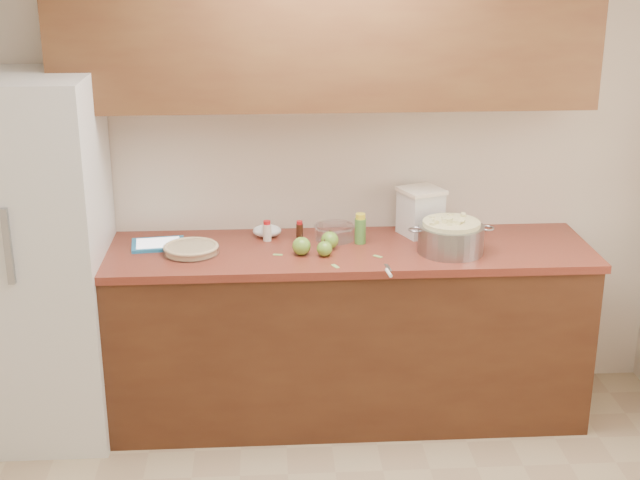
{
  "coord_description": "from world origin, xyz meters",
  "views": [
    {
      "loc": [
        -0.3,
        -2.7,
        2.4
      ],
      "look_at": [
        -0.04,
        1.43,
        0.98
      ],
      "focal_mm": 50.0,
      "sensor_mm": 36.0,
      "label": 1
    }
  ],
  "objects": [
    {
      "name": "paring_knife",
      "position": [
        0.26,
        1.11,
        0.93
      ],
      "size": [
        0.03,
        0.17,
        0.02
      ],
      "rotation": [
        0.0,
        0.0,
        0.1
      ],
      "color": "gray",
      "rests_on": "counter_run"
    },
    {
      "name": "upper_cabinets",
      "position": [
        0.0,
        1.63,
        1.95
      ],
      "size": [
        2.6,
        0.34,
        0.7
      ],
      "primitive_type": "cube",
      "color": "brown",
      "rests_on": "room_shell"
    },
    {
      "name": "colander",
      "position": [
        0.6,
        1.38,
        1.0
      ],
      "size": [
        0.43,
        0.32,
        0.16
      ],
      "rotation": [
        0.0,
        0.0,
        -0.36
      ],
      "color": "gray",
      "rests_on": "counter_run"
    },
    {
      "name": "counter_run",
      "position": [
        0.0,
        1.48,
        0.46
      ],
      "size": [
        2.64,
        0.68,
        0.92
      ],
      "color": "#492614",
      "rests_on": "ground"
    },
    {
      "name": "apple_left",
      "position": [
        -0.13,
        1.38,
        0.97
      ],
      "size": [
        0.09,
        0.09,
        0.1
      ],
      "color": "olive",
      "rests_on": "counter_run"
    },
    {
      "name": "apple_center",
      "position": [
        0.01,
        1.47,
        0.96
      ],
      "size": [
        0.09,
        0.09,
        0.1
      ],
      "color": "olive",
      "rests_on": "counter_run"
    },
    {
      "name": "mixing_bowl",
      "position": [
        0.04,
        1.61,
        0.96
      ],
      "size": [
        0.21,
        0.21,
        0.08
      ],
      "rotation": [
        0.0,
        0.0,
        -0.36
      ],
      "color": "silver",
      "rests_on": "counter_run"
    },
    {
      "name": "cinnamon_shaker",
      "position": [
        -0.3,
        1.61,
        0.97
      ],
      "size": [
        0.04,
        0.04,
        0.11
      ],
      "rotation": [
        0.0,
        0.0,
        -0.36
      ],
      "color": "beige",
      "rests_on": "counter_run"
    },
    {
      "name": "paper_towel",
      "position": [
        -0.3,
        1.67,
        0.95
      ],
      "size": [
        0.18,
        0.16,
        0.06
      ],
      "primitive_type": "ellipsoid",
      "rotation": [
        0.0,
        0.0,
        0.28
      ],
      "color": "white",
      "rests_on": "counter_run"
    },
    {
      "name": "pie",
      "position": [
        -0.67,
        1.44,
        0.94
      ],
      "size": [
        0.28,
        0.28,
        0.04
      ],
      "rotation": [
        0.0,
        0.0,
        0.12
      ],
      "color": "silver",
      "rests_on": "counter_run"
    },
    {
      "name": "tablet",
      "position": [
        -0.85,
        1.56,
        0.93
      ],
      "size": [
        0.28,
        0.23,
        0.02
      ],
      "rotation": [
        0.0,
        0.0,
        0.12
      ],
      "color": "teal",
      "rests_on": "counter_run"
    },
    {
      "name": "vanilla_bottle",
      "position": [
        -0.13,
        1.61,
        0.97
      ],
      "size": [
        0.04,
        0.04,
        0.1
      ],
      "rotation": [
        0.0,
        0.0,
        -0.31
      ],
      "color": "black",
      "rests_on": "counter_run"
    },
    {
      "name": "peel_c",
      "position": [
        0.23,
        1.33,
        0.92
      ],
      "size": [
        0.05,
        0.05,
        0.0
      ],
      "primitive_type": "cube",
      "rotation": [
        0.0,
        0.0,
        -0.76
      ],
      "color": "#90BB5B",
      "rests_on": "counter_run"
    },
    {
      "name": "lemon_bottle",
      "position": [
        0.17,
        1.54,
        0.99
      ],
      "size": [
        0.06,
        0.06,
        0.16
      ],
      "rotation": [
        0.0,
        0.0,
        -0.09
      ],
      "color": "#4C8C38",
      "rests_on": "counter_run"
    },
    {
      "name": "peel_b",
      "position": [
        -0.25,
        1.39,
        0.92
      ],
      "size": [
        0.05,
        0.03,
        0.0
      ],
      "primitive_type": "cube",
      "rotation": [
        0.0,
        0.0,
        -0.22
      ],
      "color": "#90BB5B",
      "rests_on": "counter_run"
    },
    {
      "name": "peel_a",
      "position": [
        0.02,
        1.21,
        0.92
      ],
      "size": [
        0.04,
        0.05,
        0.0
      ],
      "primitive_type": "cube",
      "rotation": [
        0.0,
        0.0,
        -1.13
      ],
      "color": "#90BB5B",
      "rests_on": "counter_run"
    },
    {
      "name": "room_shell",
      "position": [
        0.0,
        0.0,
        1.3
      ],
      "size": [
        3.6,
        3.6,
        3.6
      ],
      "color": "tan",
      "rests_on": "ground"
    },
    {
      "name": "fridge",
      "position": [
        -1.44,
        1.44,
        0.9
      ],
      "size": [
        0.7,
        0.7,
        1.8
      ],
      "primitive_type": "cube",
      "color": "silver",
      "rests_on": "ground"
    },
    {
      "name": "apple_front",
      "position": [
        -0.02,
        1.36,
        0.96
      ],
      "size": [
        0.08,
        0.08,
        0.09
      ],
      "color": "olive",
      "rests_on": "counter_run"
    },
    {
      "name": "flour_canister",
      "position": [
        0.5,
        1.66,
        1.04
      ],
      "size": [
        0.26,
        0.26,
        0.25
      ],
      "rotation": [
        0.0,
        0.0,
        0.39
      ],
      "color": "silver",
      "rests_on": "counter_run"
    }
  ]
}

